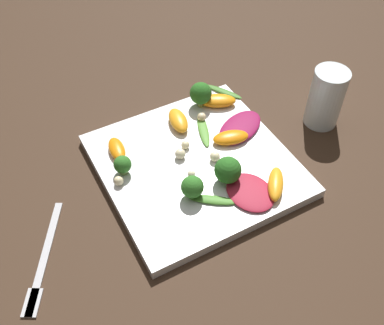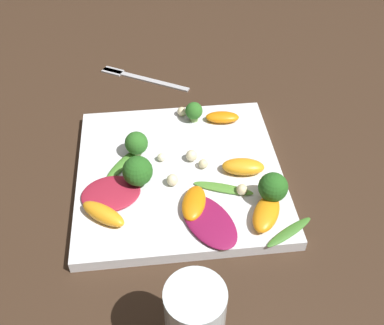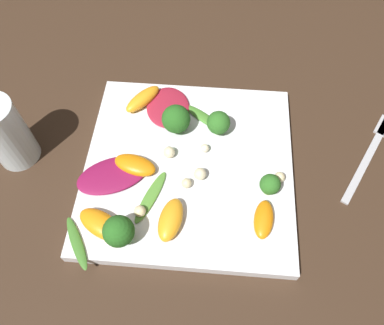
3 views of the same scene
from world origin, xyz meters
name	(u,v)px [view 1 (image 1 of 3)]	position (x,y,z in m)	size (l,w,h in m)	color
ground_plane	(195,169)	(0.00, 0.00, 0.00)	(2.40, 2.40, 0.00)	#382619
plate	(196,165)	(0.00, 0.00, 0.01)	(0.31, 0.31, 0.02)	white
drinking_glass	(326,98)	(-0.01, -0.26, 0.06)	(0.06, 0.06, 0.11)	silver
fork	(41,268)	(-0.06, 0.28, 0.00)	(0.17, 0.11, 0.01)	#B2B2B7
radicchio_leaf_0	(240,127)	(0.03, -0.11, 0.02)	(0.10, 0.12, 0.01)	maroon
radicchio_leaf_1	(250,192)	(-0.10, -0.04, 0.02)	(0.09, 0.08, 0.01)	maroon
orange_segment_0	(117,149)	(0.08, 0.11, 0.03)	(0.06, 0.03, 0.02)	orange
orange_segment_1	(231,138)	(0.01, -0.08, 0.03)	(0.05, 0.07, 0.02)	orange
orange_segment_2	(276,184)	(-0.11, -0.08, 0.03)	(0.07, 0.06, 0.02)	orange
orange_segment_3	(217,101)	(0.11, -0.11, 0.03)	(0.06, 0.08, 0.02)	orange
orange_segment_4	(178,120)	(0.09, -0.02, 0.03)	(0.07, 0.04, 0.02)	orange
broccoli_floret_0	(192,187)	(-0.06, 0.04, 0.04)	(0.04, 0.04, 0.04)	#7A9E51
broccoli_floret_1	(201,94)	(0.12, -0.08, 0.05)	(0.04, 0.04, 0.05)	#7A9E51
broccoli_floret_2	(228,170)	(-0.06, -0.02, 0.04)	(0.04, 0.04, 0.05)	#7A9E51
broccoli_floret_3	(123,165)	(0.04, 0.12, 0.04)	(0.03, 0.03, 0.03)	#7A9E51
arugula_sprig_0	(212,200)	(-0.09, 0.02, 0.02)	(0.06, 0.07, 0.01)	#47842D
arugula_sprig_1	(203,129)	(0.06, -0.05, 0.02)	(0.09, 0.05, 0.00)	#518E33
arugula_sprig_2	(224,92)	(0.13, -0.14, 0.02)	(0.08, 0.05, 0.01)	#3D7528
macadamia_nut_0	(215,157)	(-0.01, -0.03, 0.03)	(0.02, 0.02, 0.02)	beige
macadamia_nut_1	(119,181)	(0.02, 0.13, 0.03)	(0.02, 0.02, 0.02)	beige
macadamia_nut_2	(202,117)	(0.08, -0.06, 0.03)	(0.02, 0.02, 0.02)	beige
macadamia_nut_3	(191,174)	(-0.03, 0.02, 0.02)	(0.01, 0.01, 0.01)	beige
macadamia_nut_4	(180,154)	(0.02, 0.02, 0.03)	(0.02, 0.02, 0.02)	beige
macadamia_nut_5	(183,146)	(0.04, 0.00, 0.03)	(0.01, 0.01, 0.01)	beige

